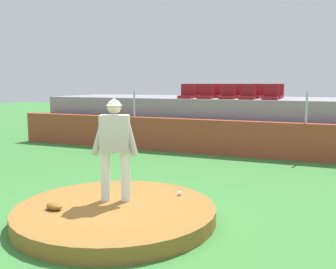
# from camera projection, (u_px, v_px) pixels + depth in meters

# --- Properties ---
(ground_plane) EXTENTS (60.00, 60.00, 0.00)m
(ground_plane) POSITION_uv_depth(u_px,v_px,m) (116.00, 220.00, 6.31)
(ground_plane) COLOR #3B7F37
(pitchers_mound) EXTENTS (3.28, 3.28, 0.24)m
(pitchers_mound) POSITION_uv_depth(u_px,v_px,m) (116.00, 213.00, 6.30)
(pitchers_mound) COLOR olive
(pitchers_mound) RESTS_ON ground_plane
(pitcher) EXTENTS (0.77, 0.41, 1.75)m
(pitcher) POSITION_uv_depth(u_px,v_px,m) (115.00, 142.00, 6.43)
(pitcher) COLOR silver
(pitcher) RESTS_ON pitchers_mound
(baseball) EXTENTS (0.07, 0.07, 0.07)m
(baseball) POSITION_uv_depth(u_px,v_px,m) (179.00, 193.00, 6.86)
(baseball) COLOR white
(baseball) RESTS_ON pitchers_mound
(fielding_glove) EXTENTS (0.33, 0.25, 0.11)m
(fielding_glove) POSITION_uv_depth(u_px,v_px,m) (54.00, 206.00, 6.08)
(fielding_glove) COLOR brown
(fielding_glove) RESTS_ON pitchers_mound
(brick_barrier) EXTENTS (14.94, 0.40, 1.09)m
(brick_barrier) POSITION_uv_depth(u_px,v_px,m) (219.00, 137.00, 12.05)
(brick_barrier) COLOR #9D442D
(brick_barrier) RESTS_ON ground_plane
(fence_post_left) EXTENTS (0.06, 0.06, 0.88)m
(fence_post_left) POSITION_uv_depth(u_px,v_px,m) (134.00, 104.00, 13.05)
(fence_post_left) COLOR silver
(fence_post_left) RESTS_ON brick_barrier
(fence_post_right) EXTENTS (0.06, 0.06, 0.88)m
(fence_post_right) POSITION_uv_depth(u_px,v_px,m) (307.00, 108.00, 10.94)
(fence_post_right) COLOR silver
(fence_post_right) RESTS_ON brick_barrier
(bleacher_platform) EXTENTS (13.78, 3.56, 1.70)m
(bleacher_platform) POSITION_uv_depth(u_px,v_px,m) (235.00, 121.00, 14.03)
(bleacher_platform) COLOR gray
(bleacher_platform) RESTS_ON ground_plane
(stadium_chair_0) EXTENTS (0.48, 0.44, 0.50)m
(stadium_chair_0) POSITION_uv_depth(u_px,v_px,m) (187.00, 94.00, 13.28)
(stadium_chair_0) COLOR maroon
(stadium_chair_0) RESTS_ON bleacher_platform
(stadium_chair_1) EXTENTS (0.48, 0.44, 0.50)m
(stadium_chair_1) POSITION_uv_depth(u_px,v_px,m) (206.00, 94.00, 13.01)
(stadium_chair_1) COLOR maroon
(stadium_chair_1) RESTS_ON bleacher_platform
(stadium_chair_2) EXTENTS (0.48, 0.44, 0.50)m
(stadium_chair_2) POSITION_uv_depth(u_px,v_px,m) (228.00, 94.00, 12.73)
(stadium_chair_2) COLOR maroon
(stadium_chair_2) RESTS_ON bleacher_platform
(stadium_chair_3) EXTENTS (0.48, 0.44, 0.50)m
(stadium_chair_3) POSITION_uv_depth(u_px,v_px,m) (248.00, 95.00, 12.48)
(stadium_chair_3) COLOR maroon
(stadium_chair_3) RESTS_ON bleacher_platform
(stadium_chair_4) EXTENTS (0.48, 0.44, 0.50)m
(stadium_chair_4) POSITION_uv_depth(u_px,v_px,m) (271.00, 95.00, 12.21)
(stadium_chair_4) COLOR maroon
(stadium_chair_4) RESTS_ON bleacher_platform
(stadium_chair_5) EXTENTS (0.48, 0.44, 0.50)m
(stadium_chair_5) POSITION_uv_depth(u_px,v_px,m) (196.00, 93.00, 14.10)
(stadium_chair_5) COLOR maroon
(stadium_chair_5) RESTS_ON bleacher_platform
(stadium_chair_6) EXTENTS (0.48, 0.44, 0.50)m
(stadium_chair_6) POSITION_uv_depth(u_px,v_px,m) (214.00, 93.00, 13.86)
(stadium_chair_6) COLOR maroon
(stadium_chair_6) RESTS_ON bleacher_platform
(stadium_chair_7) EXTENTS (0.48, 0.44, 0.50)m
(stadium_chair_7) POSITION_uv_depth(u_px,v_px,m) (234.00, 94.00, 13.59)
(stadium_chair_7) COLOR maroon
(stadium_chair_7) RESTS_ON bleacher_platform
(stadium_chair_8) EXTENTS (0.48, 0.44, 0.50)m
(stadium_chair_8) POSITION_uv_depth(u_px,v_px,m) (253.00, 94.00, 13.28)
(stadium_chair_8) COLOR maroon
(stadium_chair_8) RESTS_ON bleacher_platform
(stadium_chair_9) EXTENTS (0.48, 0.44, 0.50)m
(stadium_chair_9) POSITION_uv_depth(u_px,v_px,m) (274.00, 94.00, 13.01)
(stadium_chair_9) COLOR maroon
(stadium_chair_9) RESTS_ON bleacher_platform
(stadium_chair_10) EXTENTS (0.48, 0.44, 0.50)m
(stadium_chair_10) POSITION_uv_depth(u_px,v_px,m) (203.00, 93.00, 14.90)
(stadium_chair_10) COLOR maroon
(stadium_chair_10) RESTS_ON bleacher_platform
(stadium_chair_11) EXTENTS (0.48, 0.44, 0.50)m
(stadium_chair_11) POSITION_uv_depth(u_px,v_px,m) (221.00, 93.00, 14.66)
(stadium_chair_11) COLOR maroon
(stadium_chair_11) RESTS_ON bleacher_platform
(stadium_chair_12) EXTENTS (0.48, 0.44, 0.50)m
(stadium_chair_12) POSITION_uv_depth(u_px,v_px,m) (239.00, 93.00, 14.40)
(stadium_chair_12) COLOR maroon
(stadium_chair_12) RESTS_ON bleacher_platform
(stadium_chair_13) EXTENTS (0.48, 0.44, 0.50)m
(stadium_chair_13) POSITION_uv_depth(u_px,v_px,m) (257.00, 93.00, 14.12)
(stadium_chair_13) COLOR maroon
(stadium_chair_13) RESTS_ON bleacher_platform
(stadium_chair_14) EXTENTS (0.48, 0.44, 0.50)m
(stadium_chair_14) POSITION_uv_depth(u_px,v_px,m) (277.00, 93.00, 13.85)
(stadium_chair_14) COLOR maroon
(stadium_chair_14) RESTS_ON bleacher_platform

